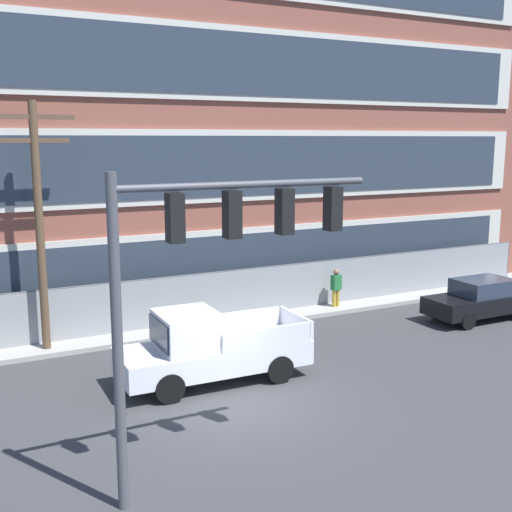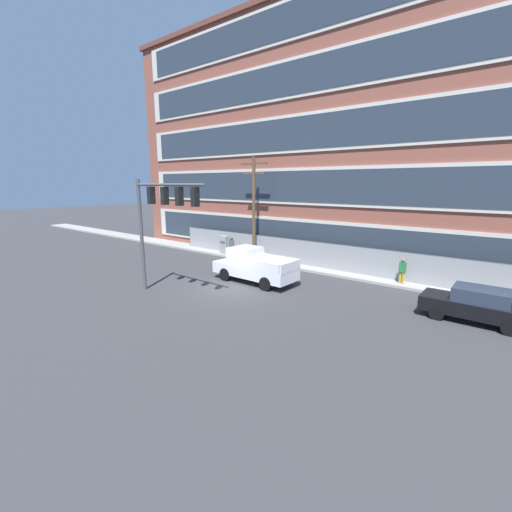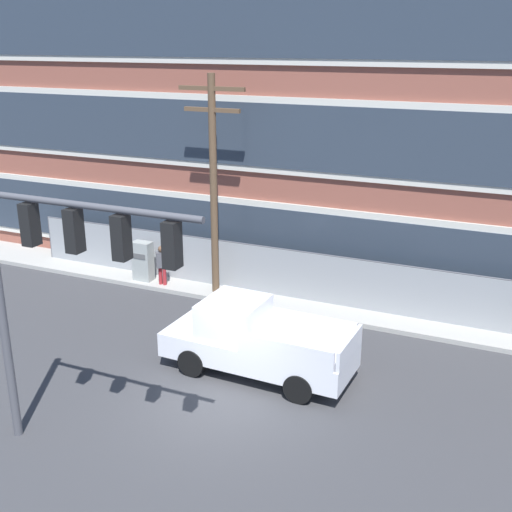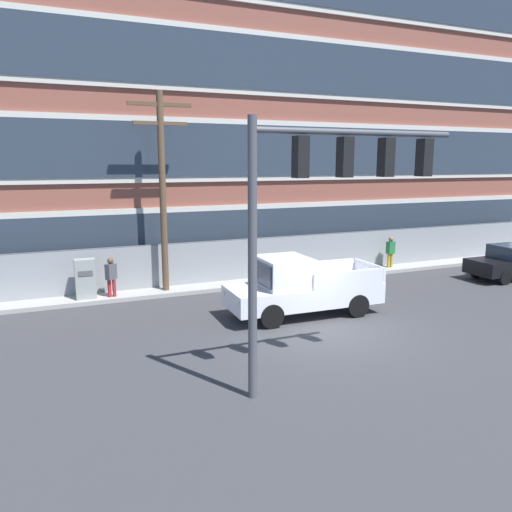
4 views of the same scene
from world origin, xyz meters
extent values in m
plane|color=#38383A|center=(0.00, 0.00, 0.00)|extent=(160.00, 160.00, 0.00)
cube|color=#9E9B93|center=(0.00, 7.12, 0.08)|extent=(80.00, 2.06, 0.16)
cube|color=brown|center=(0.54, 13.91, 9.30)|extent=(38.19, 11.53, 18.60)
cube|color=beige|center=(0.54, 8.09, 2.05)|extent=(35.13, 0.10, 2.68)
cube|color=#2D3844|center=(0.54, 8.03, 2.05)|extent=(33.61, 0.06, 2.23)
cube|color=beige|center=(0.54, 8.09, 5.77)|extent=(35.13, 0.10, 2.68)
cube|color=#2D3844|center=(0.54, 8.03, 5.77)|extent=(33.61, 0.06, 2.23)
cube|color=beige|center=(0.54, 8.09, 9.49)|extent=(35.13, 0.10, 2.68)
cube|color=#2D3844|center=(0.54, 8.03, 9.49)|extent=(33.61, 0.06, 2.23)
cube|color=beige|center=(0.54, 8.09, 13.21)|extent=(35.13, 0.10, 2.68)
cube|color=#2D3844|center=(0.54, 8.03, 13.21)|extent=(33.61, 0.06, 2.23)
cube|color=beige|center=(0.54, 8.09, 16.93)|extent=(35.13, 0.10, 2.68)
cube|color=#2D3844|center=(0.54, 8.03, 16.93)|extent=(33.61, 0.06, 2.23)
cube|color=brown|center=(0.54, 13.91, 18.80)|extent=(38.69, 12.03, 0.40)
cube|color=gray|center=(3.11, 7.27, 0.97)|extent=(29.59, 0.04, 1.93)
cylinder|color=#4C4C51|center=(-11.69, 7.27, 0.97)|extent=(0.06, 0.06, 1.93)
cylinder|color=#4C4C51|center=(3.11, 7.27, 1.93)|extent=(29.59, 0.05, 0.05)
cylinder|color=#4C4C51|center=(-3.80, -3.07, 3.11)|extent=(0.20, 0.20, 6.22)
cylinder|color=#4C4C51|center=(-1.19, -3.07, 5.92)|extent=(5.22, 0.14, 0.14)
cube|color=black|center=(-2.66, -3.07, 5.37)|extent=(0.28, 0.32, 0.90)
cylinder|color=#4B0807|center=(-2.66, -2.89, 5.65)|extent=(0.04, 0.18, 0.18)
cylinder|color=#503E08|center=(-2.66, -2.89, 5.37)|extent=(0.04, 0.18, 0.18)
cylinder|color=green|center=(-2.66, -2.89, 5.09)|extent=(0.04, 0.18, 0.18)
cube|color=black|center=(-1.53, -3.07, 5.37)|extent=(0.28, 0.32, 0.90)
cylinder|color=#4B0807|center=(-1.53, -2.89, 5.65)|extent=(0.04, 0.18, 0.18)
cylinder|color=#503E08|center=(-1.53, -2.89, 5.37)|extent=(0.04, 0.18, 0.18)
cylinder|color=green|center=(-1.53, -2.89, 5.09)|extent=(0.04, 0.18, 0.18)
cube|color=black|center=(-0.39, -3.07, 5.37)|extent=(0.28, 0.32, 0.90)
cylinder|color=#4B0807|center=(-0.39, -2.89, 5.65)|extent=(0.04, 0.18, 0.18)
cylinder|color=gold|center=(-0.39, -2.89, 5.37)|extent=(0.04, 0.18, 0.18)
cylinder|color=#0A4011|center=(-0.39, -2.89, 5.09)|extent=(0.04, 0.18, 0.18)
cube|color=black|center=(0.74, -3.07, 5.37)|extent=(0.28, 0.32, 0.90)
cylinder|color=#4B0807|center=(0.74, -2.89, 5.65)|extent=(0.04, 0.18, 0.18)
cylinder|color=gold|center=(0.74, -2.89, 5.37)|extent=(0.04, 0.18, 0.18)
cylinder|color=#0A4011|center=(0.74, -2.89, 5.09)|extent=(0.04, 0.18, 0.18)
cube|color=silver|center=(0.25, 1.98, 0.75)|extent=(5.43, 2.14, 0.70)
cube|color=silver|center=(-0.50, 2.00, 1.60)|extent=(1.66, 1.88, 0.99)
cube|color=#283342|center=(-1.32, 2.03, 1.60)|extent=(0.11, 1.63, 0.75)
cube|color=silver|center=(1.43, 1.01, 1.38)|extent=(2.69, 0.20, 0.56)
cube|color=silver|center=(1.49, 2.88, 1.38)|extent=(2.69, 0.20, 0.56)
cube|color=silver|center=(2.90, 1.91, 1.38)|extent=(0.15, 1.91, 0.56)
cylinder|color=black|center=(-1.38, 1.11, 0.40)|extent=(0.81, 0.28, 0.80)
cylinder|color=black|center=(-1.33, 2.94, 0.40)|extent=(0.81, 0.28, 0.80)
cylinder|color=black|center=(1.84, 1.02, 0.40)|extent=(0.81, 0.28, 0.80)
cylinder|color=black|center=(1.89, 2.85, 0.40)|extent=(0.81, 0.28, 0.80)
cube|color=white|center=(-2.47, 1.36, 0.85)|extent=(0.07, 0.24, 0.16)
cube|color=white|center=(-2.43, 2.76, 0.85)|extent=(0.07, 0.24, 0.16)
cube|color=black|center=(11.71, 3.12, 0.64)|extent=(4.31, 1.74, 0.64)
cube|color=#283342|center=(11.88, 3.12, 1.26)|extent=(2.16, 1.52, 0.60)
cylinder|color=black|center=(10.37, 2.34, 0.32)|extent=(0.64, 0.21, 0.64)
cylinder|color=black|center=(10.39, 3.93, 0.32)|extent=(0.64, 0.21, 0.64)
cylinder|color=black|center=(13.04, 2.32, 0.32)|extent=(0.64, 0.21, 0.64)
cylinder|color=black|center=(13.05, 3.90, 0.32)|extent=(0.64, 0.21, 0.64)
cylinder|color=brown|center=(-3.53, 6.67, 3.96)|extent=(0.26, 0.26, 7.92)
cube|color=brown|center=(-3.53, 6.67, 7.42)|extent=(2.45, 0.14, 0.14)
cube|color=brown|center=(-3.53, 6.67, 6.72)|extent=(2.08, 0.14, 0.14)
cube|color=#939993|center=(-6.61, 6.59, 0.84)|extent=(0.74, 0.45, 1.69)
cube|color=#515151|center=(-6.61, 6.35, 1.18)|extent=(0.52, 0.02, 0.20)
cylinder|color=maroon|center=(-5.76, 6.45, 0.42)|extent=(0.14, 0.14, 0.85)
cylinder|color=maroon|center=(-5.58, 6.45, 0.42)|extent=(0.14, 0.14, 0.85)
cube|color=#4C4C51|center=(-5.67, 6.45, 1.15)|extent=(0.46, 0.43, 0.60)
sphere|color=brown|center=(-5.67, 6.45, 1.57)|extent=(0.24, 0.24, 0.24)
cylinder|color=#B7932D|center=(7.56, 6.71, 0.42)|extent=(0.14, 0.14, 0.85)
cylinder|color=#B7932D|center=(7.74, 6.71, 0.42)|extent=(0.14, 0.14, 0.85)
cube|color=#236B38|center=(7.65, 6.71, 1.15)|extent=(0.43, 0.30, 0.60)
sphere|color=#8C6647|center=(7.65, 6.71, 1.57)|extent=(0.24, 0.24, 0.24)
camera|label=1|loc=(-6.63, -13.89, 6.77)|focal=45.00mm
camera|label=2|loc=(12.92, -13.98, 6.01)|focal=24.00mm
camera|label=3|loc=(6.79, -12.79, 9.01)|focal=45.00mm
camera|label=4|loc=(-7.88, -12.82, 5.26)|focal=35.00mm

